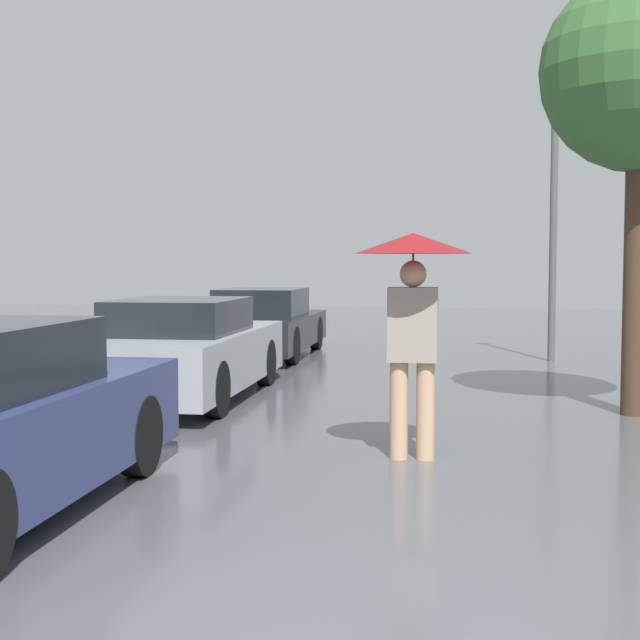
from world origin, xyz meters
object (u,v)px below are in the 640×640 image
at_px(street_lamp, 554,191).
at_px(parked_car_middle, 184,351).
at_px(pedestrian, 413,287).
at_px(parked_car_farthest, 264,324).

bearing_deg(street_lamp, parked_car_middle, -135.20).
xyz_separation_m(pedestrian, street_lamp, (2.01, 7.94, 1.41)).
xyz_separation_m(parked_car_farthest, street_lamp, (5.05, -0.09, 2.34)).
bearing_deg(pedestrian, parked_car_middle, 134.81).
height_order(pedestrian, parked_car_farthest, pedestrian).
xyz_separation_m(parked_car_middle, parked_car_farthest, (-0.07, 5.04, -0.03)).
bearing_deg(street_lamp, parked_car_farthest, 178.98).
distance_m(pedestrian, parked_car_farthest, 8.64).
bearing_deg(pedestrian, parked_car_farthest, 110.74).
bearing_deg(parked_car_farthest, street_lamp, -1.02).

